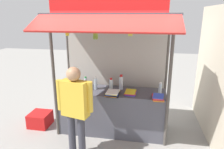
{
  "coord_description": "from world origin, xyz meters",
  "views": [
    {
      "loc": [
        0.7,
        -3.91,
        2.43
      ],
      "look_at": [
        0.0,
        0.0,
        1.27
      ],
      "focal_mm": 32.89,
      "sensor_mm": 36.0,
      "label": 1
    }
  ],
  "objects_px": {
    "magazine_stack_back_right": "(113,93)",
    "magazine_stack_right": "(158,97)",
    "water_bottle_center": "(72,83)",
    "magazine_stack_mid_left": "(75,92)",
    "water_bottle_back_left": "(160,88)",
    "plastic_crate": "(40,119)",
    "water_bottle_far_right": "(121,82)",
    "water_bottle_front_left": "(86,82)",
    "banana_bunch_inner_left": "(67,32)",
    "water_bottle_mid_right": "(96,83)",
    "banana_bunch_rightmost": "(95,35)",
    "water_bottle_far_left": "(111,85)",
    "magazine_stack_left": "(131,92)",
    "banana_bunch_inner_right": "(130,31)",
    "vendor_person": "(75,104)"
  },
  "relations": [
    {
      "from": "banana_bunch_inner_right",
      "to": "plastic_crate",
      "type": "relative_size",
      "value": 0.56
    },
    {
      "from": "water_bottle_far_right",
      "to": "magazine_stack_mid_left",
      "type": "bearing_deg",
      "value": -156.63
    },
    {
      "from": "water_bottle_mid_right",
      "to": "magazine_stack_mid_left",
      "type": "xyz_separation_m",
      "value": [
        -0.35,
        -0.29,
        -0.1
      ]
    },
    {
      "from": "magazine_stack_back_right",
      "to": "magazine_stack_right",
      "type": "distance_m",
      "value": 0.86
    },
    {
      "from": "magazine_stack_left",
      "to": "plastic_crate",
      "type": "bearing_deg",
      "value": 179.34
    },
    {
      "from": "magazine_stack_back_right",
      "to": "banana_bunch_inner_left",
      "type": "xyz_separation_m",
      "value": [
        -0.78,
        -0.21,
        1.17
      ]
    },
    {
      "from": "water_bottle_back_left",
      "to": "plastic_crate",
      "type": "height_order",
      "value": "water_bottle_back_left"
    },
    {
      "from": "water_bottle_front_left",
      "to": "vendor_person",
      "type": "distance_m",
      "value": 1.02
    },
    {
      "from": "water_bottle_mid_right",
      "to": "banana_bunch_inner_right",
      "type": "height_order",
      "value": "banana_bunch_inner_right"
    },
    {
      "from": "water_bottle_front_left",
      "to": "magazine_stack_left",
      "type": "relative_size",
      "value": 0.74
    },
    {
      "from": "banana_bunch_inner_left",
      "to": "vendor_person",
      "type": "bearing_deg",
      "value": -61.44
    },
    {
      "from": "magazine_stack_left",
      "to": "banana_bunch_inner_right",
      "type": "xyz_separation_m",
      "value": [
        -0.0,
        -0.34,
        1.21
      ]
    },
    {
      "from": "magazine_stack_mid_left",
      "to": "vendor_person",
      "type": "relative_size",
      "value": 0.19
    },
    {
      "from": "water_bottle_far_left",
      "to": "magazine_stack_left",
      "type": "bearing_deg",
      "value": -17.71
    },
    {
      "from": "water_bottle_far_right",
      "to": "banana_bunch_rightmost",
      "type": "distance_m",
      "value": 1.24
    },
    {
      "from": "magazine_stack_back_right",
      "to": "magazine_stack_mid_left",
      "type": "bearing_deg",
      "value": -178.79
    },
    {
      "from": "water_bottle_front_left",
      "to": "banana_bunch_inner_left",
      "type": "bearing_deg",
      "value": -103.06
    },
    {
      "from": "magazine_stack_left",
      "to": "banana_bunch_inner_left",
      "type": "xyz_separation_m",
      "value": [
        -1.11,
        -0.34,
        1.19
      ]
    },
    {
      "from": "vendor_person",
      "to": "plastic_crate",
      "type": "height_order",
      "value": "vendor_person"
    },
    {
      "from": "banana_bunch_rightmost",
      "to": "magazine_stack_back_right",
      "type": "bearing_deg",
      "value": 38.39
    },
    {
      "from": "water_bottle_center",
      "to": "magazine_stack_mid_left",
      "type": "xyz_separation_m",
      "value": [
        0.16,
        -0.26,
        -0.08
      ]
    },
    {
      "from": "magazine_stack_left",
      "to": "banana_bunch_rightmost",
      "type": "bearing_deg",
      "value": -150.61
    },
    {
      "from": "water_bottle_far_left",
      "to": "magazine_stack_mid_left",
      "type": "distance_m",
      "value": 0.74
    },
    {
      "from": "magazine_stack_back_right",
      "to": "water_bottle_far_right",
      "type": "bearing_deg",
      "value": 72.85
    },
    {
      "from": "banana_bunch_rightmost",
      "to": "water_bottle_far_left",
      "type": "bearing_deg",
      "value": 68.72
    },
    {
      "from": "water_bottle_far_left",
      "to": "banana_bunch_inner_right",
      "type": "height_order",
      "value": "banana_bunch_inner_right"
    },
    {
      "from": "vendor_person",
      "to": "banana_bunch_inner_right",
      "type": "bearing_deg",
      "value": -138.32
    },
    {
      "from": "water_bottle_center",
      "to": "banana_bunch_inner_left",
      "type": "distance_m",
      "value": 1.21
    },
    {
      "from": "water_bottle_far_left",
      "to": "water_bottle_back_left",
      "type": "distance_m",
      "value": 0.99
    },
    {
      "from": "banana_bunch_inner_left",
      "to": "plastic_crate",
      "type": "bearing_deg",
      "value": 158.66
    },
    {
      "from": "banana_bunch_inner_right",
      "to": "vendor_person",
      "type": "xyz_separation_m",
      "value": [
        -0.86,
        -0.46,
        -1.18
      ]
    },
    {
      "from": "banana_bunch_inner_left",
      "to": "banana_bunch_inner_right",
      "type": "xyz_separation_m",
      "value": [
        1.11,
        -0.0,
        0.03
      ]
    },
    {
      "from": "water_bottle_far_left",
      "to": "banana_bunch_inner_left",
      "type": "relative_size",
      "value": 1.01
    },
    {
      "from": "water_bottle_front_left",
      "to": "banana_bunch_inner_left",
      "type": "xyz_separation_m",
      "value": [
        -0.13,
        -0.54,
        1.1
      ]
    },
    {
      "from": "water_bottle_front_left",
      "to": "banana_bunch_rightmost",
      "type": "xyz_separation_m",
      "value": [
        0.38,
        -0.55,
        1.07
      ]
    },
    {
      "from": "magazine_stack_mid_left",
      "to": "magazine_stack_right",
      "type": "distance_m",
      "value": 1.63
    },
    {
      "from": "water_bottle_center",
      "to": "magazine_stack_back_right",
      "type": "distance_m",
      "value": 0.96
    },
    {
      "from": "magazine_stack_mid_left",
      "to": "banana_bunch_inner_left",
      "type": "xyz_separation_m",
      "value": [
        -0.01,
        -0.19,
        1.19
      ]
    },
    {
      "from": "magazine_stack_left",
      "to": "banana_bunch_inner_right",
      "type": "distance_m",
      "value": 1.26
    },
    {
      "from": "water_bottle_far_left",
      "to": "magazine_stack_left",
      "type": "relative_size",
      "value": 0.81
    },
    {
      "from": "plastic_crate",
      "to": "magazine_stack_back_right",
      "type": "bearing_deg",
      "value": -5.08
    },
    {
      "from": "magazine_stack_left",
      "to": "banana_bunch_inner_right",
      "type": "bearing_deg",
      "value": -90.62
    },
    {
      "from": "water_bottle_far_left",
      "to": "magazine_stack_back_right",
      "type": "height_order",
      "value": "water_bottle_far_left"
    },
    {
      "from": "banana_bunch_inner_left",
      "to": "water_bottle_far_left",
      "type": "bearing_deg",
      "value": 34.15
    },
    {
      "from": "banana_bunch_inner_right",
      "to": "vendor_person",
      "type": "distance_m",
      "value": 1.53
    },
    {
      "from": "water_bottle_mid_right",
      "to": "water_bottle_far_right",
      "type": "relative_size",
      "value": 0.84
    },
    {
      "from": "water_bottle_center",
      "to": "banana_bunch_inner_left",
      "type": "xyz_separation_m",
      "value": [
        0.15,
        -0.45,
        1.11
      ]
    },
    {
      "from": "water_bottle_mid_right",
      "to": "vendor_person",
      "type": "height_order",
      "value": "vendor_person"
    },
    {
      "from": "water_bottle_far_right",
      "to": "magazine_stack_right",
      "type": "xyz_separation_m",
      "value": [
        0.75,
        -0.4,
        -0.12
      ]
    },
    {
      "from": "water_bottle_back_left",
      "to": "vendor_person",
      "type": "bearing_deg",
      "value": -147.27
    }
  ]
}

